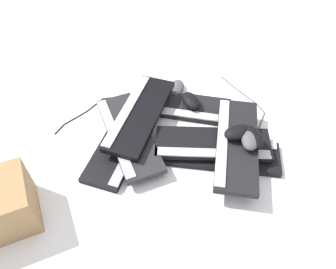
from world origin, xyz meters
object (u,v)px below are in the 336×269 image
keyboard_5 (140,114)px  mouse_4 (191,101)px  mouse_3 (177,88)px  keyboard_3 (213,144)px  mouse_2 (238,132)px  mouse_0 (251,139)px  mouse_1 (253,137)px  keyboard_1 (222,153)px  keyboard_0 (123,142)px  keyboard_4 (128,134)px  keyboard_2 (179,106)px  keyboard_6 (236,143)px

keyboard_5 → mouse_4: 0.24m
keyboard_5 → mouse_3: keyboard_5 is taller
keyboard_3 → mouse_2: mouse_2 is taller
mouse_2 → mouse_0: bearing=123.3°
mouse_2 → mouse_4: bearing=-75.4°
mouse_1 → mouse_4: bearing=26.3°
mouse_0 → mouse_1: (-0.01, -0.00, 0.00)m
keyboard_1 → keyboard_3: size_ratio=0.98×
keyboard_3 → mouse_3: size_ratio=4.18×
keyboard_1 → keyboard_5: keyboard_5 is taller
keyboard_0 → mouse_4: size_ratio=3.86×
keyboard_5 → mouse_3: size_ratio=3.86×
keyboard_0 → keyboard_5: size_ratio=1.00×
keyboard_1 → keyboard_4: size_ratio=1.01×
keyboard_3 → keyboard_2: bearing=-87.5°
keyboard_2 → keyboard_5: bearing=8.0°
mouse_2 → keyboard_4: bearing=-26.4°
keyboard_0 → keyboard_5: (-0.10, -0.06, 0.06)m
keyboard_1 → keyboard_3: (0.02, -0.03, 0.03)m
keyboard_2 → keyboard_4: keyboard_4 is taller
keyboard_4 → keyboard_2: bearing=-162.4°
keyboard_3 → mouse_0: (-0.11, 0.08, 0.07)m
keyboard_1 → mouse_1: bearing=157.3°
keyboard_4 → mouse_4: (-0.31, -0.06, 0.01)m
keyboard_3 → mouse_0: size_ratio=4.18×
keyboard_6 → mouse_2: (-0.01, -0.02, 0.04)m
keyboard_1 → keyboard_5: 0.36m
keyboard_0 → keyboard_5: 0.13m
keyboard_4 → keyboard_5: (-0.07, -0.06, 0.03)m
keyboard_4 → mouse_3: keyboard_4 is taller
keyboard_1 → mouse_0: size_ratio=4.12×
keyboard_0 → mouse_3: (-0.33, -0.19, 0.01)m
keyboard_3 → mouse_0: bearing=143.3°
keyboard_2 → keyboard_4: size_ratio=1.00×
keyboard_4 → mouse_1: bearing=147.1°
keyboard_4 → mouse_2: 0.42m
mouse_2 → mouse_1: bearing=138.0°
keyboard_0 → mouse_2: bearing=150.9°
keyboard_0 → keyboard_1: (-0.33, 0.22, 0.00)m
keyboard_6 → mouse_0: mouse_0 is taller
keyboard_6 → mouse_1: size_ratio=4.09×
mouse_2 → keyboard_0: bearing=-24.4°
keyboard_5 → mouse_1: size_ratio=3.86×
mouse_0 → mouse_1: 0.01m
mouse_3 → keyboard_3: bearing=33.7°
keyboard_3 → mouse_1: mouse_1 is taller
keyboard_3 → mouse_3: bearing=-94.3°
keyboard_2 → keyboard_0: bearing=16.3°
keyboard_6 → mouse_3: size_ratio=4.09×
mouse_1 → keyboard_2: bearing=32.0°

